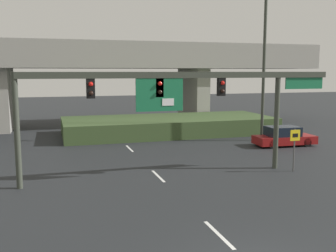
% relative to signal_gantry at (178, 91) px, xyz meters
% --- Properties ---
extents(lane_markings, '(0.14, 41.36, 0.01)m').
position_rel_signal_gantry_xyz_m(lane_markings, '(-1.02, 4.14, -4.46)').
color(lane_markings, silver).
rests_on(lane_markings, ground).
extents(signal_gantry, '(16.80, 0.44, 5.45)m').
position_rel_signal_gantry_xyz_m(signal_gantry, '(0.00, 0.00, 0.00)').
color(signal_gantry, '#383D33').
rests_on(signal_gantry, ground).
extents(speed_limit_sign, '(0.60, 0.11, 2.37)m').
position_rel_signal_gantry_xyz_m(speed_limit_sign, '(6.39, -0.93, -2.91)').
color(speed_limit_sign, '#4C4C4C').
rests_on(speed_limit_sign, ground).
extents(highway_light_pole_near, '(0.70, 0.36, 12.55)m').
position_rel_signal_gantry_xyz_m(highway_light_pole_near, '(9.76, 8.35, 2.19)').
color(highway_light_pole_near, '#383D33').
rests_on(highway_light_pole_near, ground).
extents(overpass_bridge, '(44.72, 7.87, 8.27)m').
position_rel_signal_gantry_xyz_m(overpass_bridge, '(-1.02, 20.68, 1.59)').
color(overpass_bridge, gray).
rests_on(overpass_bridge, ground).
extents(grass_embankment, '(18.32, 7.26, 1.43)m').
position_rel_signal_gantry_xyz_m(grass_embankment, '(3.66, 13.84, -3.74)').
color(grass_embankment, '#384C28').
rests_on(grass_embankment, ground).
extents(parked_sedan_near_right, '(4.57, 1.96, 1.45)m').
position_rel_signal_gantry_xyz_m(parked_sedan_near_right, '(10.15, 5.84, -3.79)').
color(parked_sedan_near_right, maroon).
rests_on(parked_sedan_near_right, ground).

